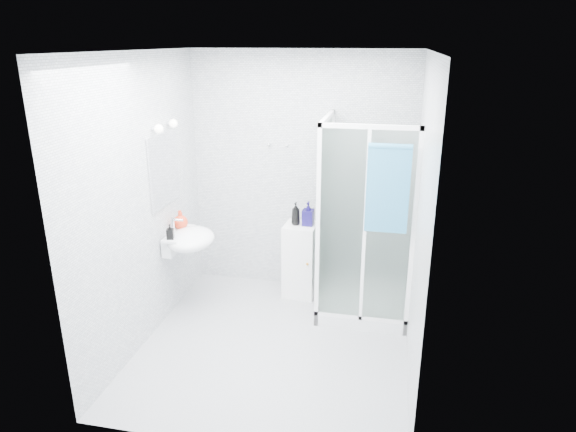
% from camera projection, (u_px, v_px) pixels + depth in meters
% --- Properties ---
extents(room, '(2.40, 2.60, 2.60)m').
position_uv_depth(room, '(274.00, 212.00, 4.34)').
color(room, silver).
rests_on(room, ground).
extents(shower_enclosure, '(0.90, 0.95, 2.00)m').
position_uv_depth(shower_enclosure, '(356.00, 272.00, 5.19)').
color(shower_enclosure, white).
rests_on(shower_enclosure, ground).
extents(wall_basin, '(0.46, 0.56, 0.35)m').
position_uv_depth(wall_basin, '(188.00, 239.00, 5.11)').
color(wall_basin, white).
rests_on(wall_basin, ground).
extents(mirror, '(0.02, 0.60, 0.70)m').
position_uv_depth(mirror, '(164.00, 170.00, 4.92)').
color(mirror, white).
rests_on(mirror, room).
extents(vanity_lights, '(0.10, 0.40, 0.08)m').
position_uv_depth(vanity_lights, '(166.00, 126.00, 4.77)').
color(vanity_lights, silver).
rests_on(vanity_lights, room).
extents(wall_hooks, '(0.23, 0.06, 0.03)m').
position_uv_depth(wall_hooks, '(278.00, 145.00, 5.44)').
color(wall_hooks, silver).
rests_on(wall_hooks, room).
extents(storage_cabinet, '(0.36, 0.37, 0.82)m').
position_uv_depth(storage_cabinet, '(300.00, 260.00, 5.58)').
color(storage_cabinet, white).
rests_on(storage_cabinet, ground).
extents(hand_towel, '(0.37, 0.05, 0.79)m').
position_uv_depth(hand_towel, '(388.00, 187.00, 4.44)').
color(hand_towel, teal).
rests_on(hand_towel, shower_enclosure).
extents(shampoo_bottle_a, '(0.10, 0.10, 0.24)m').
position_uv_depth(shampoo_bottle_a, '(296.00, 214.00, 5.42)').
color(shampoo_bottle_a, black).
rests_on(shampoo_bottle_a, storage_cabinet).
extents(shampoo_bottle_b, '(0.12, 0.13, 0.26)m').
position_uv_depth(shampoo_bottle_b, '(308.00, 214.00, 5.40)').
color(shampoo_bottle_b, '#120B46').
rests_on(shampoo_bottle_b, storage_cabinet).
extents(soap_dispenser_orange, '(0.17, 0.17, 0.19)m').
position_uv_depth(soap_dispenser_orange, '(180.00, 219.00, 5.19)').
color(soap_dispenser_orange, red).
rests_on(soap_dispenser_orange, wall_basin).
extents(soap_dispenser_black, '(0.08, 0.08, 0.15)m').
position_uv_depth(soap_dispenser_black, '(170.00, 232.00, 4.92)').
color(soap_dispenser_black, black).
rests_on(soap_dispenser_black, wall_basin).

